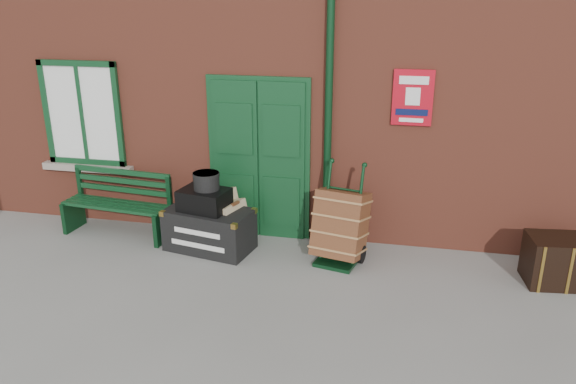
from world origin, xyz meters
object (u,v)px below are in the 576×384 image
(bench, at_px, (118,202))
(dark_trunk, at_px, (562,261))
(porter_trolley, at_px, (340,225))
(houdini_trunk, at_px, (210,229))

(bench, xyz_separation_m, dark_trunk, (5.85, -0.27, -0.19))
(porter_trolley, bearing_deg, bench, -170.90)
(bench, relative_size, porter_trolley, 1.24)
(houdini_trunk, distance_m, dark_trunk, 4.42)
(porter_trolley, bearing_deg, dark_trunk, 11.55)
(porter_trolley, xyz_separation_m, dark_trunk, (2.66, -0.06, -0.20))
(houdini_trunk, bearing_deg, porter_trolley, 12.00)
(porter_trolley, bearing_deg, houdini_trunk, -166.31)
(houdini_trunk, height_order, dark_trunk, dark_trunk)
(houdini_trunk, bearing_deg, bench, -178.14)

